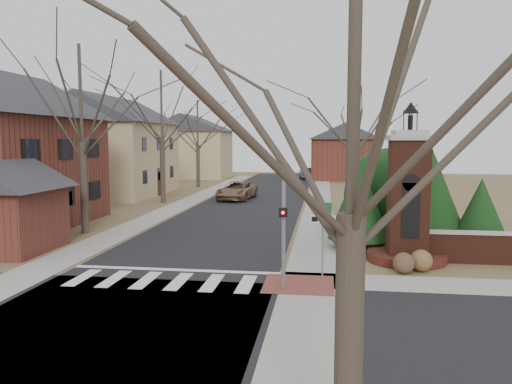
% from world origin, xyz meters
% --- Properties ---
extents(ground, '(120.00, 120.00, 0.00)m').
position_xyz_m(ground, '(0.00, 0.00, 0.00)').
color(ground, brown).
rests_on(ground, ground).
extents(main_street, '(8.00, 70.00, 0.01)m').
position_xyz_m(main_street, '(0.00, 22.00, 0.01)').
color(main_street, black).
rests_on(main_street, ground).
extents(cross_street, '(120.00, 8.00, 0.01)m').
position_xyz_m(cross_street, '(0.00, -3.00, 0.01)').
color(cross_street, black).
rests_on(cross_street, ground).
extents(crosswalk_zone, '(8.00, 2.20, 0.02)m').
position_xyz_m(crosswalk_zone, '(0.00, 0.80, 0.01)').
color(crosswalk_zone, silver).
rests_on(crosswalk_zone, ground).
extents(stop_bar, '(8.00, 0.35, 0.02)m').
position_xyz_m(stop_bar, '(0.00, 2.30, 0.01)').
color(stop_bar, silver).
rests_on(stop_bar, ground).
extents(sidewalk_right_main, '(2.00, 60.00, 0.02)m').
position_xyz_m(sidewalk_right_main, '(5.20, 22.00, 0.01)').
color(sidewalk_right_main, gray).
rests_on(sidewalk_right_main, ground).
extents(sidewalk_left, '(2.00, 60.00, 0.02)m').
position_xyz_m(sidewalk_left, '(-5.20, 22.00, 0.01)').
color(sidewalk_left, gray).
rests_on(sidewalk_left, ground).
extents(curb_apron, '(2.40, 2.40, 0.02)m').
position_xyz_m(curb_apron, '(4.80, 1.00, 0.01)').
color(curb_apron, brown).
rests_on(curb_apron, ground).
extents(traffic_signal_pole, '(0.28, 0.41, 4.50)m').
position_xyz_m(traffic_signal_pole, '(4.30, 0.57, 2.59)').
color(traffic_signal_pole, slate).
rests_on(traffic_signal_pole, ground).
extents(sign_post, '(0.90, 0.07, 2.75)m').
position_xyz_m(sign_post, '(5.59, 1.99, 1.95)').
color(sign_post, slate).
rests_on(sign_post, ground).
extents(brick_gate_monument, '(3.20, 3.20, 6.47)m').
position_xyz_m(brick_gate_monument, '(9.00, 4.99, 2.17)').
color(brick_gate_monument, '#4E2417').
rests_on(brick_gate_monument, ground).
extents(house_stucco_left, '(9.80, 12.80, 9.28)m').
position_xyz_m(house_stucco_left, '(-13.50, 27.00, 4.59)').
color(house_stucco_left, tan).
rests_on(house_stucco_left, ground).
extents(garage_left, '(4.80, 4.80, 4.29)m').
position_xyz_m(garage_left, '(-8.52, 4.49, 2.24)').
color(garage_left, '#602A20').
rests_on(garage_left, ground).
extents(house_distant_left, '(10.80, 8.80, 8.53)m').
position_xyz_m(house_distant_left, '(-12.01, 48.00, 4.25)').
color(house_distant_left, tan).
rests_on(house_distant_left, ground).
extents(house_distant_right, '(8.80, 8.80, 7.30)m').
position_xyz_m(house_distant_right, '(7.99, 47.99, 3.65)').
color(house_distant_right, '#602A20').
rests_on(house_distant_right, ground).
extents(evergreen_near, '(2.80, 2.80, 4.10)m').
position_xyz_m(evergreen_near, '(7.20, 7.00, 2.30)').
color(evergreen_near, '#473D33').
rests_on(evergreen_near, ground).
extents(evergreen_mid, '(3.40, 3.40, 4.70)m').
position_xyz_m(evergreen_mid, '(10.50, 8.20, 2.60)').
color(evergreen_mid, '#473D33').
rests_on(evergreen_mid, ground).
extents(evergreen_far, '(2.40, 2.40, 3.30)m').
position_xyz_m(evergreen_far, '(12.50, 7.20, 1.90)').
color(evergreen_far, '#473D33').
rests_on(evergreen_far, ground).
extents(evergreen_mass, '(4.80, 4.80, 4.80)m').
position_xyz_m(evergreen_mass, '(9.00, 9.50, 2.40)').
color(evergreen_mass, black).
rests_on(evergreen_mass, ground).
extents(bare_tree_0, '(8.05, 8.05, 11.15)m').
position_xyz_m(bare_tree_0, '(-7.00, 9.00, 7.70)').
color(bare_tree_0, '#473D33').
rests_on(bare_tree_0, ground).
extents(bare_tree_1, '(8.40, 8.40, 11.64)m').
position_xyz_m(bare_tree_1, '(-7.00, 22.00, 8.03)').
color(bare_tree_1, '#473D33').
rests_on(bare_tree_1, ground).
extents(bare_tree_2, '(7.35, 7.35, 10.19)m').
position_xyz_m(bare_tree_2, '(-7.50, 35.00, 7.03)').
color(bare_tree_2, '#473D33').
rests_on(bare_tree_2, ground).
extents(bare_tree_3, '(7.00, 7.00, 9.70)m').
position_xyz_m(bare_tree_3, '(7.50, 16.00, 6.69)').
color(bare_tree_3, '#473D33').
rests_on(bare_tree_3, ground).
extents(bare_tree_4, '(6.65, 6.65, 9.21)m').
position_xyz_m(bare_tree_4, '(6.00, -9.00, 6.35)').
color(bare_tree_4, '#473D33').
rests_on(bare_tree_4, ground).
extents(pickup_truck, '(3.01, 5.59, 1.49)m').
position_xyz_m(pickup_truck, '(-1.60, 24.91, 0.75)').
color(pickup_truck, brown).
rests_on(pickup_truck, ground).
extents(distant_car, '(2.22, 4.55, 1.44)m').
position_xyz_m(distant_car, '(3.40, 47.19, 0.72)').
color(distant_car, '#3A3C43').
rests_on(distant_car, ground).
extents(dry_shrub_left, '(0.80, 0.80, 0.80)m').
position_xyz_m(dry_shrub_left, '(8.60, 3.00, 0.40)').
color(dry_shrub_left, brown).
rests_on(dry_shrub_left, ground).
extents(dry_shrub_right, '(0.84, 0.84, 0.84)m').
position_xyz_m(dry_shrub_right, '(9.30, 3.39, 0.42)').
color(dry_shrub_right, brown).
rests_on(dry_shrub_right, ground).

